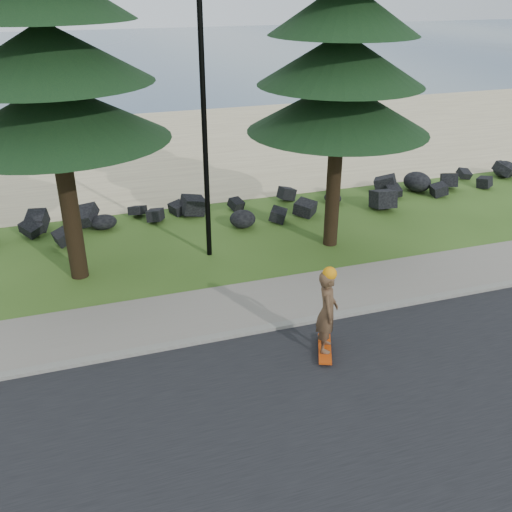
# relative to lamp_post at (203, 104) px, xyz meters

# --- Properties ---
(ground) EXTENTS (160.00, 160.00, 0.00)m
(ground) POSITION_rel_lamp_post_xyz_m (0.00, -3.20, -4.13)
(ground) COLOR #305019
(ground) RESTS_ON ground
(road) EXTENTS (160.00, 7.00, 0.02)m
(road) POSITION_rel_lamp_post_xyz_m (0.00, -7.70, -4.12)
(road) COLOR black
(road) RESTS_ON ground
(kerb) EXTENTS (160.00, 0.20, 0.10)m
(kerb) POSITION_rel_lamp_post_xyz_m (0.00, -4.10, -4.08)
(kerb) COLOR gray
(kerb) RESTS_ON ground
(sidewalk) EXTENTS (160.00, 2.00, 0.08)m
(sidewalk) POSITION_rel_lamp_post_xyz_m (0.00, -3.00, -4.09)
(sidewalk) COLOR gray
(sidewalk) RESTS_ON ground
(beach_sand) EXTENTS (160.00, 15.00, 0.01)m
(beach_sand) POSITION_rel_lamp_post_xyz_m (0.00, 11.30, -4.13)
(beach_sand) COLOR tan
(beach_sand) RESTS_ON ground
(ocean) EXTENTS (160.00, 58.00, 0.01)m
(ocean) POSITION_rel_lamp_post_xyz_m (0.00, 47.80, -4.13)
(ocean) COLOR #3E5B77
(ocean) RESTS_ON ground
(seawall_boulders) EXTENTS (60.00, 2.40, 1.10)m
(seawall_boulders) POSITION_rel_lamp_post_xyz_m (0.00, 2.40, -4.13)
(seawall_boulders) COLOR black
(seawall_boulders) RESTS_ON ground
(lamp_post) EXTENTS (0.25, 0.14, 8.14)m
(lamp_post) POSITION_rel_lamp_post_xyz_m (0.00, 0.00, 0.00)
(lamp_post) COLOR black
(lamp_post) RESTS_ON ground
(skateboarder) EXTENTS (0.65, 1.08, 1.97)m
(skateboarder) POSITION_rel_lamp_post_xyz_m (1.15, -5.25, -3.14)
(skateboarder) COLOR #B93B0A
(skateboarder) RESTS_ON ground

